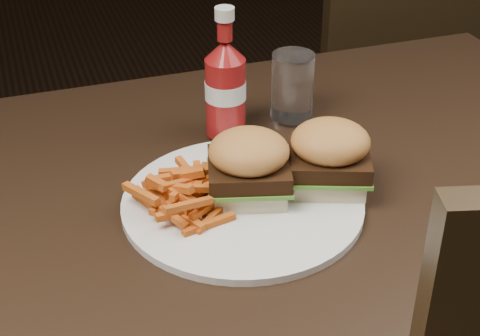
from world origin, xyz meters
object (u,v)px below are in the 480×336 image
object	(u,v)px
tumbler	(292,86)
chair_far	(351,119)
plate	(243,203)
ketchup_bottle	(226,97)
dining_table	(233,221)

from	to	relation	value
tumbler	chair_far	bearing A→B (deg)	53.33
plate	ketchup_bottle	size ratio (longest dim) A/B	2.63
dining_table	chair_far	xyz separation A→B (m)	(0.53, 0.69, -0.30)
ketchup_bottle	tumbler	bearing A→B (deg)	7.08
chair_far	tumbler	world-z (taller)	tumbler
dining_table	tumbler	bearing A→B (deg)	50.85
chair_far	ketchup_bottle	xyz separation A→B (m)	(-0.48, -0.51, 0.38)
chair_far	tumbler	size ratio (longest dim) A/B	3.96
chair_far	plate	size ratio (longest dim) A/B	1.30
dining_table	ketchup_bottle	distance (m)	0.20
chair_far	tumbler	bearing A→B (deg)	50.15
chair_far	plate	distance (m)	0.92
plate	ketchup_bottle	distance (m)	0.19
plate	chair_far	bearing A→B (deg)	53.34
plate	dining_table	bearing A→B (deg)	174.93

